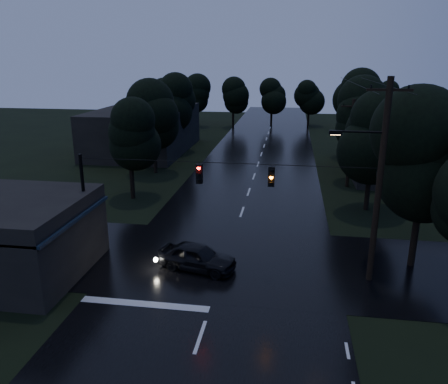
# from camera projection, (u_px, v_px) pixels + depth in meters

# --- Properties ---
(main_road) EXTENTS (12.00, 120.00, 0.02)m
(main_road) POSITION_uv_depth(u_px,v_px,m) (254.00, 177.00, 41.17)
(main_road) COLOR black
(main_road) RESTS_ON ground
(cross_street) EXTENTS (60.00, 9.00, 0.02)m
(cross_street) POSITION_uv_depth(u_px,v_px,m) (226.00, 261.00, 24.17)
(cross_street) COLOR black
(cross_street) RESTS_ON ground
(building_far_right) EXTENTS (10.00, 14.00, 4.40)m
(building_far_right) POSITION_uv_depth(u_px,v_px,m) (402.00, 150.00, 42.27)
(building_far_right) COLOR black
(building_far_right) RESTS_ON ground
(building_far_left) EXTENTS (10.00, 16.00, 5.00)m
(building_far_left) POSITION_uv_depth(u_px,v_px,m) (144.00, 130.00, 51.90)
(building_far_left) COLOR black
(building_far_left) RESTS_ON ground
(utility_pole_main) EXTENTS (3.50, 0.30, 10.00)m
(utility_pole_main) POSITION_uv_depth(u_px,v_px,m) (378.00, 180.00, 20.60)
(utility_pole_main) COLOR black
(utility_pole_main) RESTS_ON ground
(utility_pole_far) EXTENTS (2.00, 0.30, 7.50)m
(utility_pole_far) POSITION_uv_depth(u_px,v_px,m) (351.00, 142.00, 36.93)
(utility_pole_far) COLOR black
(utility_pole_far) RESTS_ON ground
(anchor_pole_left) EXTENTS (0.18, 0.18, 6.00)m
(anchor_pole_left) POSITION_uv_depth(u_px,v_px,m) (85.00, 209.00, 23.43)
(anchor_pole_left) COLOR black
(anchor_pole_left) RESTS_ON ground
(span_signals) EXTENTS (15.00, 0.37, 1.12)m
(span_signals) POSITION_uv_depth(u_px,v_px,m) (234.00, 174.00, 21.59)
(span_signals) COLOR black
(span_signals) RESTS_ON ground
(tree_corner_near) EXTENTS (4.48, 4.48, 9.44)m
(tree_corner_near) POSITION_uv_depth(u_px,v_px,m) (426.00, 157.00, 21.90)
(tree_corner_near) COLOR black
(tree_corner_near) RESTS_ON ground
(tree_left_a) EXTENTS (3.92, 3.92, 8.26)m
(tree_left_a) POSITION_uv_depth(u_px,v_px,m) (129.00, 133.00, 33.37)
(tree_left_a) COLOR black
(tree_left_a) RESTS_ON ground
(tree_left_b) EXTENTS (4.20, 4.20, 8.85)m
(tree_left_b) POSITION_uv_depth(u_px,v_px,m) (153.00, 115.00, 40.90)
(tree_left_b) COLOR black
(tree_left_b) RESTS_ON ground
(tree_left_c) EXTENTS (4.48, 4.48, 9.44)m
(tree_left_c) POSITION_uv_depth(u_px,v_px,m) (174.00, 101.00, 50.32)
(tree_left_c) COLOR black
(tree_left_c) RESTS_ON ground
(tree_right_a) EXTENTS (4.20, 4.20, 8.85)m
(tree_right_a) POSITION_uv_depth(u_px,v_px,m) (373.00, 134.00, 30.65)
(tree_right_a) COLOR black
(tree_right_a) RESTS_ON ground
(tree_right_b) EXTENTS (4.48, 4.48, 9.44)m
(tree_right_b) POSITION_uv_depth(u_px,v_px,m) (365.00, 115.00, 38.01)
(tree_right_b) COLOR black
(tree_right_b) RESTS_ON ground
(tree_right_c) EXTENTS (4.76, 4.76, 10.03)m
(tree_right_c) POSITION_uv_depth(u_px,v_px,m) (357.00, 100.00, 47.25)
(tree_right_c) COLOR black
(tree_right_c) RESTS_ON ground
(car) EXTENTS (4.43, 2.55, 1.42)m
(car) POSITION_uv_depth(u_px,v_px,m) (197.00, 257.00, 23.02)
(car) COLOR black
(car) RESTS_ON ground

